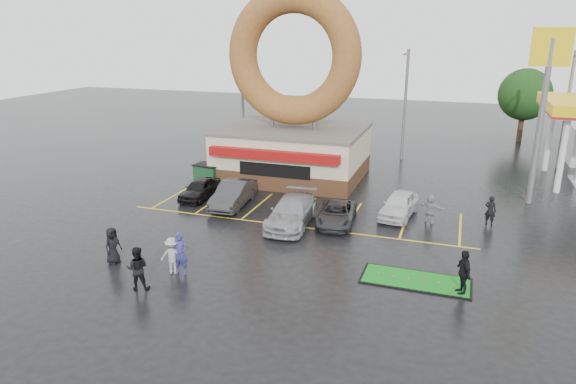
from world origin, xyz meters
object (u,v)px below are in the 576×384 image
(donut_shop, at_px, (293,117))
(car_grey, at_px, (337,214))
(shell_sign, at_px, (546,84))
(car_silver, at_px, (292,212))
(car_white, at_px, (399,205))
(putting_green, at_px, (416,280))
(person_cameraman, at_px, (463,272))
(car_black, at_px, (200,189))
(streetlight_mid, at_px, (405,102))
(streetlight_right, at_px, (567,108))
(dumpster, at_px, (208,174))
(person_blue, at_px, (180,254))
(car_dgrey, at_px, (233,194))
(streetlight_left, at_px, (242,97))

(donut_shop, xyz_separation_m, car_grey, (5.34, -8.38, -3.88))
(shell_sign, relative_size, car_silver, 2.01)
(car_white, relative_size, putting_green, 0.88)
(person_cameraman, bearing_deg, car_grey, -155.30)
(car_black, bearing_deg, streetlight_mid, 53.26)
(car_grey, relative_size, putting_green, 0.90)
(car_grey, xyz_separation_m, person_cameraman, (6.81, -6.22, 0.38))
(person_cameraman, bearing_deg, car_black, -138.49)
(donut_shop, height_order, car_grey, donut_shop)
(streetlight_right, relative_size, dumpster, 5.00)
(person_blue, xyz_separation_m, dumpster, (-5.40, 13.19, -0.33))
(donut_shop, xyz_separation_m, car_white, (8.51, -6.08, -3.76))
(shell_sign, distance_m, car_silver, 16.82)
(car_grey, xyz_separation_m, dumpster, (-10.51, 4.86, 0.06))
(car_dgrey, relative_size, car_silver, 0.88)
(donut_shop, relative_size, car_black, 3.55)
(car_black, bearing_deg, car_grey, -9.25)
(putting_green, bearing_deg, shell_sign, 66.37)
(streetlight_left, xyz_separation_m, car_dgrey, (5.58, -14.42, -4.01))
(person_cameraman, relative_size, putting_green, 0.41)
(car_silver, height_order, car_white, car_silver)
(car_grey, xyz_separation_m, car_white, (3.16, 2.31, 0.12))
(car_black, xyz_separation_m, car_silver, (7.09, -2.54, 0.12))
(donut_shop, xyz_separation_m, car_black, (-4.08, -6.83, -3.82))
(dumpster, bearing_deg, car_silver, -24.98)
(streetlight_right, distance_m, dumpster, 27.51)
(donut_shop, bearing_deg, streetlight_mid, 48.62)
(car_black, distance_m, putting_green, 16.09)
(shell_sign, height_order, streetlight_mid, shell_sign)
(donut_shop, distance_m, dumpster, 7.33)
(donut_shop, xyz_separation_m, shell_sign, (16.00, -0.97, 2.91))
(shell_sign, distance_m, car_grey, 14.65)
(donut_shop, distance_m, car_grey, 10.67)
(car_black, bearing_deg, car_silver, -19.59)
(donut_shop, distance_m, putting_green, 17.98)
(shell_sign, relative_size, streetlight_mid, 1.18)
(streetlight_mid, bearing_deg, putting_green, -81.57)
(dumpster, bearing_deg, car_white, -0.00)
(shell_sign, bearing_deg, putting_green, -113.63)
(donut_shop, height_order, person_blue, donut_shop)
(car_black, relative_size, putting_green, 0.81)
(shell_sign, distance_m, person_blue, 23.18)
(person_blue, distance_m, person_cameraman, 12.11)
(person_blue, bearing_deg, car_dgrey, 90.52)
(streetlight_mid, xyz_separation_m, car_grey, (-1.66, -16.33, -4.19))
(person_cameraman, bearing_deg, streetlight_right, 140.90)
(streetlight_left, distance_m, car_grey, 20.12)
(dumpster, bearing_deg, car_black, -61.20)
(car_grey, relative_size, person_blue, 2.16)
(streetlight_mid, height_order, car_dgrey, streetlight_mid)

